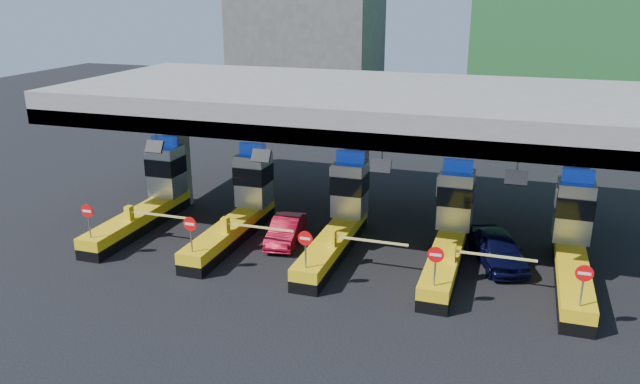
% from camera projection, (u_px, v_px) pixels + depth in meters
% --- Properties ---
extents(ground, '(120.00, 120.00, 0.00)m').
position_uv_depth(ground, '(339.00, 247.00, 28.86)').
color(ground, black).
rests_on(ground, ground).
extents(toll_canopy, '(28.00, 12.09, 7.00)m').
position_uv_depth(toll_canopy, '(357.00, 105.00, 29.56)').
color(toll_canopy, slate).
rests_on(toll_canopy, ground).
extents(toll_lane_far_left, '(4.43, 8.00, 4.16)m').
position_uv_depth(toll_lane_far_left, '(152.00, 196.00, 31.63)').
color(toll_lane_far_left, black).
rests_on(toll_lane_far_left, ground).
extents(toll_lane_left, '(4.43, 8.00, 4.16)m').
position_uv_depth(toll_lane_left, '(242.00, 206.00, 30.16)').
color(toll_lane_left, black).
rests_on(toll_lane_left, ground).
extents(toll_lane_center, '(4.43, 8.00, 4.16)m').
position_uv_depth(toll_lane_center, '(341.00, 217.00, 28.68)').
color(toll_lane_center, black).
rests_on(toll_lane_center, ground).
extents(toll_lane_right, '(4.43, 8.00, 4.16)m').
position_uv_depth(toll_lane_right, '(451.00, 229.00, 27.21)').
color(toll_lane_right, black).
rests_on(toll_lane_right, ground).
extents(toll_lane_far_right, '(4.43, 8.00, 4.16)m').
position_uv_depth(toll_lane_far_right, '(573.00, 243.00, 25.73)').
color(toll_lane_far_right, black).
rests_on(toll_lane_far_right, ground).
extents(bg_building_concrete, '(14.00, 10.00, 18.00)m').
position_uv_depth(bg_building_concrete, '(307.00, 14.00, 62.74)').
color(bg_building_concrete, '#4C4C49').
rests_on(bg_building_concrete, ground).
extents(van, '(3.15, 4.64, 1.47)m').
position_uv_depth(van, '(498.00, 248.00, 26.87)').
color(van, black).
rests_on(van, ground).
extents(red_car, '(1.76, 3.82, 1.21)m').
position_uv_depth(red_car, '(286.00, 230.00, 29.24)').
color(red_car, '#A10C23').
rests_on(red_car, ground).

